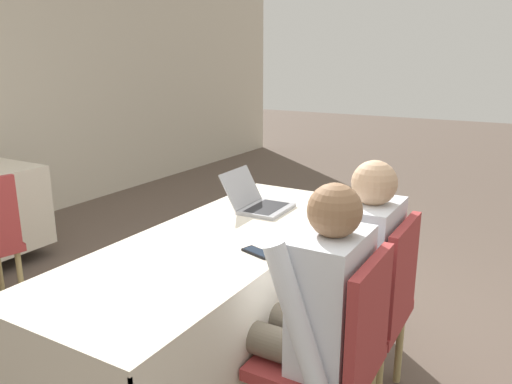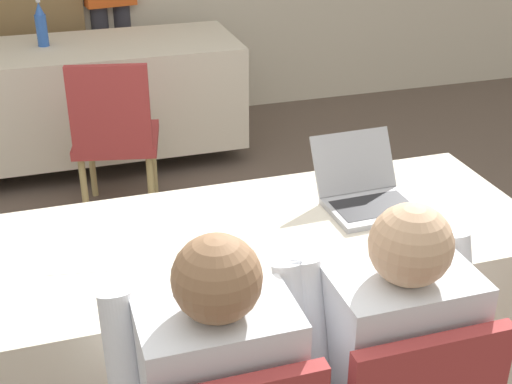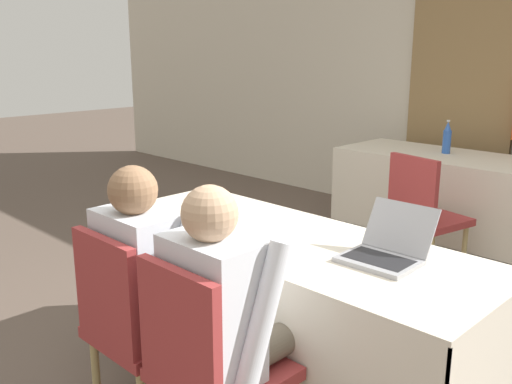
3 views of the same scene
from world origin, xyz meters
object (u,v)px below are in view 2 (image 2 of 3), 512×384
Objects in this scene: laptop at (367,194)px; water_bottle at (41,25)px; cell_phone at (234,281)px; person_white_shirt at (382,361)px; chair_far_spare at (115,132)px.

laptop is 1.25× the size of water_bottle.
person_white_shirt is (0.32, -0.33, -0.11)m from cell_phone.
chair_far_spare is 2.29m from person_white_shirt.
laptop is 1.77m from chair_far_spare.
water_bottle reaches higher than laptop.
person_white_shirt is at bearing -28.82° from cell_phone.
chair_far_spare is 0.78× the size of person_white_shirt.
cell_phone is 0.14× the size of person_white_shirt.
laptop is 0.65m from cell_phone.
cell_phone is 1.94m from chair_far_spare.
water_bottle reaches higher than chair_far_spare.
water_bottle is 0.31× the size of chair_far_spare.
cell_phone is 2.81m from water_bottle.
water_bottle is at bearing 115.26° from cell_phone.
cell_phone is at bearing -152.25° from laptop.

